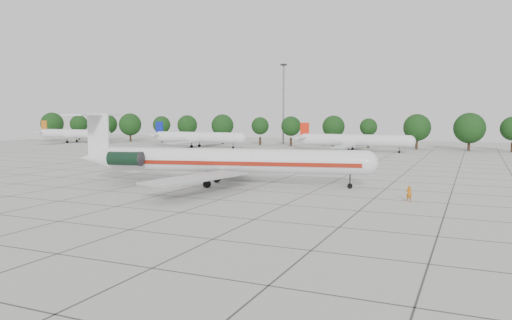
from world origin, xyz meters
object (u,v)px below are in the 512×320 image
Objects in this scene: bg_airliner_a at (74,134)px; bg_airliner_c at (354,140)px; bg_airliner_b at (198,137)px; floodlight_mast at (283,99)px; ground_crew at (409,194)px; main_airliner at (216,160)px.

bg_airliner_a and bg_airliner_c have the same top height.
floodlight_mast is (17.20, 24.46, 11.37)m from bg_airliner_b.
bg_airliner_a and bg_airliner_b have the same top height.
ground_crew is 73.20m from bg_airliner_c.
main_airliner reaches higher than bg_airliner_b.
floodlight_mast is (-24.12, 89.68, 10.82)m from main_airliner.
ground_crew is at bearing -45.32° from bg_airliner_b.
bg_airliner_a is at bearing 178.94° from bg_airliner_c.
bg_airliner_a reaches higher than ground_crew.
bg_airliner_b is at bearing -42.11° from ground_crew.
main_airliner is at bearing -74.95° from floodlight_mast.
ground_crew is 0.06× the size of bg_airliner_a.
bg_airliner_b and bg_airliner_c have the same top height.
floodlight_mast is at bearing 54.89° from bg_airliner_b.
main_airliner reaches higher than ground_crew.
bg_airliner_b is 45.09m from bg_airliner_c.
bg_airliner_a is at bearing -162.90° from floodlight_mast.
ground_crew is at bearing -31.33° from bg_airliner_a.
bg_airliner_c reaches higher than ground_crew.
bg_airliner_b is (-67.11, 67.87, 2.01)m from ground_crew.
floodlight_mast reaches higher than ground_crew.
floodlight_mast is at bearing 17.10° from bg_airliner_a.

